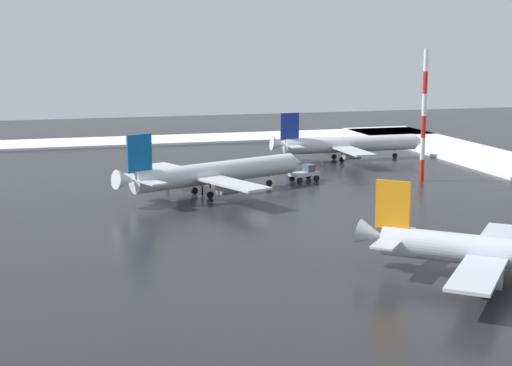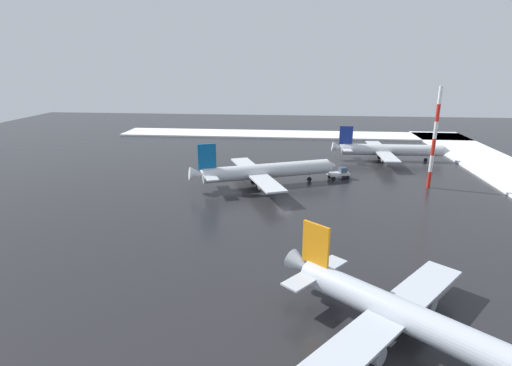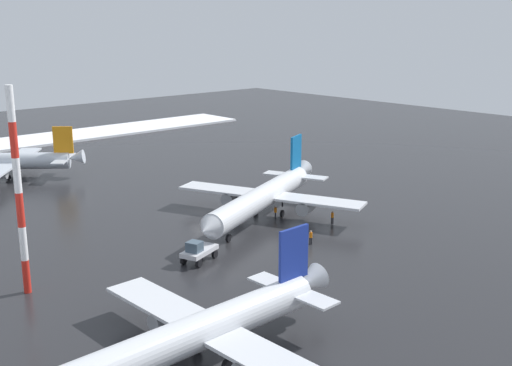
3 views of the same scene
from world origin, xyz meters
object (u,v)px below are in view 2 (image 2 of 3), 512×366
(airplane_foreground_jet, at_px, (412,319))
(ground_crew_by_nose_gear, at_px, (244,171))
(ground_crew_beside_wing, at_px, (258,180))
(airplane_parked_portside, at_px, (264,171))
(airplane_parked_starboard, at_px, (389,150))
(pushback_tug, at_px, (340,173))
(ground_crew_mid_apron, at_px, (280,168))
(antenna_mast, at_px, (434,139))

(airplane_foreground_jet, height_order, ground_crew_by_nose_gear, airplane_foreground_jet)
(airplane_foreground_jet, bearing_deg, ground_crew_by_nose_gear, 151.88)
(ground_crew_by_nose_gear, height_order, ground_crew_beside_wing, same)
(airplane_parked_portside, bearing_deg, airplane_parked_starboard, 16.44)
(ground_crew_by_nose_gear, bearing_deg, pushback_tug, 164.42)
(airplane_foreground_jet, bearing_deg, pushback_tug, 130.77)
(airplane_foreground_jet, bearing_deg, airplane_parked_starboard, 119.45)
(airplane_parked_portside, height_order, ground_crew_mid_apron, airplane_parked_portside)
(airplane_parked_starboard, xyz_separation_m, ground_crew_beside_wing, (-23.26, 31.11, -1.93))
(airplane_parked_starboard, bearing_deg, antenna_mast, -82.79)
(airplane_foreground_jet, xyz_separation_m, antenna_mast, (48.59, -16.42, 7.15))
(airplane_parked_starboard, bearing_deg, pushback_tug, -129.44)
(airplane_foreground_jet, bearing_deg, ground_crew_mid_apron, 143.52)
(airplane_foreground_jet, bearing_deg, airplane_parked_portside, 149.52)
(airplane_parked_portside, xyz_separation_m, airplane_parked_starboard, (24.15, -29.72, -0.19))
(ground_crew_mid_apron, bearing_deg, ground_crew_beside_wing, 6.96)
(ground_crew_by_nose_gear, bearing_deg, ground_crew_mid_apron, -168.91)
(airplane_parked_portside, height_order, ground_crew_by_nose_gear, airplane_parked_portside)
(airplane_foreground_jet, relative_size, pushback_tug, 4.69)
(ground_crew_mid_apron, bearing_deg, antenna_mast, 102.05)
(airplane_foreground_jet, height_order, antenna_mast, antenna_mast)
(ground_crew_beside_wing, relative_size, antenna_mast, 0.09)
(ground_crew_beside_wing, distance_m, antenna_mast, 35.55)
(ground_crew_mid_apron, relative_size, antenna_mast, 0.09)
(pushback_tug, distance_m, ground_crew_by_nose_gear, 21.07)
(airplane_foreground_jet, xyz_separation_m, ground_crew_mid_apron, (57.69, 13.89, -1.87))
(airplane_parked_portside, bearing_deg, antenna_mast, -19.30)
(pushback_tug, bearing_deg, airplane_parked_starboard, 31.78)
(ground_crew_beside_wing, bearing_deg, antenna_mast, 39.67)
(airplane_parked_portside, xyz_separation_m, antenna_mast, (1.94, -32.98, 6.89))
(airplane_parked_starboard, xyz_separation_m, antenna_mast, (-22.21, -3.26, 7.08))
(airplane_parked_portside, height_order, pushback_tug, airplane_parked_portside)
(airplane_parked_starboard, xyz_separation_m, ground_crew_by_nose_gear, (-16.64, 34.94, -1.93))
(pushback_tug, relative_size, ground_crew_beside_wing, 2.97)
(airplane_parked_portside, distance_m, pushback_tug, 17.23)
(pushback_tug, bearing_deg, airplane_foreground_jet, -109.13)
(airplane_foreground_jet, xyz_separation_m, ground_crew_beside_wing, (47.54, 17.95, -1.87))
(airplane_foreground_jet, bearing_deg, antenna_mast, 111.31)
(ground_crew_by_nose_gear, xyz_separation_m, antenna_mast, (-5.57, -38.20, 9.01))
(ground_crew_mid_apron, height_order, antenna_mast, antenna_mast)
(ground_crew_by_nose_gear, bearing_deg, airplane_foreground_jet, 98.89)
(airplane_parked_portside, bearing_deg, ground_crew_beside_wing, 124.72)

